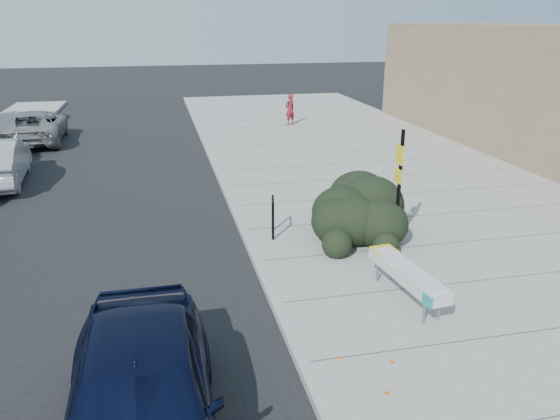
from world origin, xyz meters
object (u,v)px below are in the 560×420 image
at_px(bike_rack, 273,213).
at_px(suv_silver, 35,126).
at_px(bench, 407,274).
at_px(sign_post, 399,181).
at_px(sedan_navy, 140,400).
at_px(pedestrian, 290,109).

xyz_separation_m(bike_rack, suv_silver, (-8.16, 13.90, -0.01)).
height_order(bench, sign_post, sign_post).
bearing_deg(suv_silver, sign_post, 123.65).
relative_size(bench, suv_silver, 0.45).
distance_m(bike_rack, sedan_navy, 7.46).
height_order(sedan_navy, suv_silver, sedan_navy).
relative_size(sedan_navy, pedestrian, 3.14).
bearing_deg(bench, suv_silver, 113.56).
distance_m(bench, bike_rack, 4.32).
xyz_separation_m(sedan_navy, suv_silver, (-5.00, 20.66, -0.12)).
bearing_deg(pedestrian, bench, 55.43).
height_order(bike_rack, pedestrian, pedestrian).
bearing_deg(sedan_navy, bike_rack, 65.12).
xyz_separation_m(bench, bike_rack, (-1.84, 3.91, 0.04)).
xyz_separation_m(suv_silver, pedestrian, (12.22, 0.91, 0.21)).
distance_m(sedan_navy, pedestrian, 22.75).
distance_m(sign_post, pedestrian, 16.06).
height_order(bench, pedestrian, pedestrian).
xyz_separation_m(bench, sedan_navy, (-5.00, -2.85, 0.14)).
distance_m(bench, sedan_navy, 5.76).
bearing_deg(sedan_navy, suv_silver, 103.76).
relative_size(sign_post, suv_silver, 0.54).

